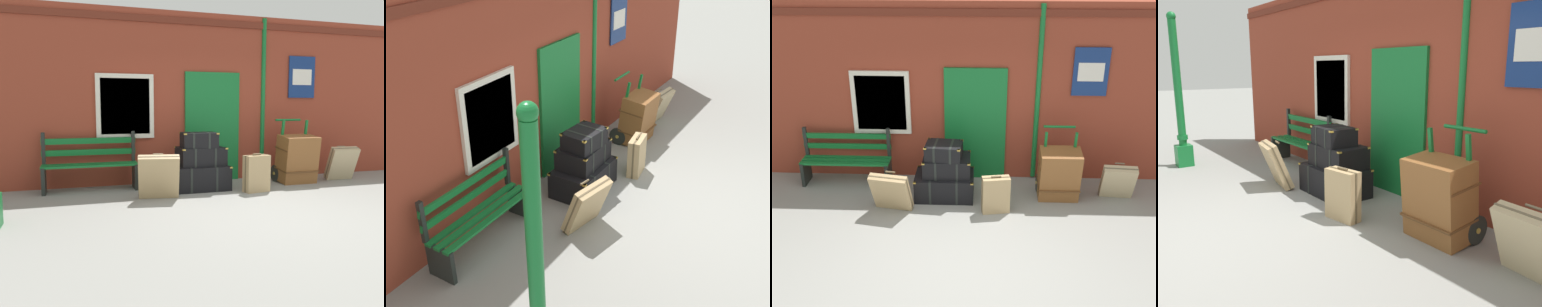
# 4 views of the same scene
# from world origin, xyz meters

# --- Properties ---
(ground_plane) EXTENTS (60.00, 60.00, 0.00)m
(ground_plane) POSITION_xyz_m (0.00, 0.00, 0.00)
(ground_plane) COLOR gray
(brick_facade) EXTENTS (10.40, 0.35, 3.20)m
(brick_facade) POSITION_xyz_m (-0.01, 2.60, 1.60)
(brick_facade) COLOR brown
(brick_facade) RESTS_ON ground
(lamp_post) EXTENTS (0.28, 0.28, 2.79)m
(lamp_post) POSITION_xyz_m (-3.52, 0.33, 1.05)
(lamp_post) COLOR #146B2D
(lamp_post) RESTS_ON ground
(platform_bench) EXTENTS (1.60, 0.43, 1.01)m
(platform_bench) POSITION_xyz_m (-2.25, 2.16, 0.44)
(platform_bench) COLOR #146B2D
(platform_bench) RESTS_ON ground
(steamer_trunk_base) EXTENTS (1.01, 0.65, 0.43)m
(steamer_trunk_base) POSITION_xyz_m (-0.44, 1.69, 0.21)
(steamer_trunk_base) COLOR black
(steamer_trunk_base) RESTS_ON ground
(steamer_trunk_middle) EXTENTS (0.82, 0.56, 0.33)m
(steamer_trunk_middle) POSITION_xyz_m (-0.39, 1.72, 0.58)
(steamer_trunk_middle) COLOR black
(steamer_trunk_middle) RESTS_ON steamer_trunk_base
(steamer_trunk_top) EXTENTS (0.64, 0.50, 0.27)m
(steamer_trunk_top) POSITION_xyz_m (-0.44, 1.69, 0.87)
(steamer_trunk_top) COLOR black
(steamer_trunk_top) RESTS_ON steamer_trunk_middle
(porters_trolley) EXTENTS (0.71, 0.56, 1.21)m
(porters_trolley) POSITION_xyz_m (1.52, 1.87, 0.27)
(porters_trolley) COLOR black
(porters_trolley) RESTS_ON ground
(large_brown_trunk) EXTENTS (0.70, 0.53, 0.92)m
(large_brown_trunk) POSITION_xyz_m (1.52, 1.70, 0.46)
(large_brown_trunk) COLOR brown
(large_brown_trunk) RESTS_ON ground
(suitcase_cream) EXTENTS (0.58, 0.43, 0.68)m
(suitcase_cream) POSITION_xyz_m (2.53, 1.70, 0.34)
(suitcase_cream) COLOR tan
(suitcase_cream) RESTS_ON ground
(suitcase_brown) EXTENTS (0.47, 0.26, 0.67)m
(suitcase_brown) POSITION_xyz_m (0.44, 1.22, 0.31)
(suitcase_brown) COLOR tan
(suitcase_brown) RESTS_ON ground
(suitcase_oxblood) EXTENTS (0.69, 0.50, 0.72)m
(suitcase_oxblood) POSITION_xyz_m (-1.27, 1.15, 0.36)
(suitcase_oxblood) COLOR tan
(suitcase_oxblood) RESTS_ON ground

